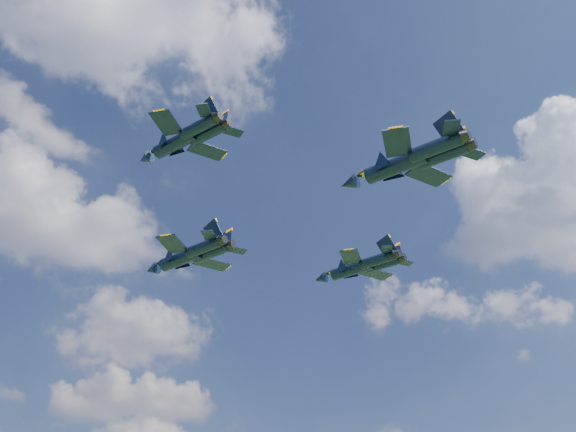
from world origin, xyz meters
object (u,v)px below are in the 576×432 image
Objects in this scene: jet_left at (173,144)px; jet_right at (349,270)px; jet_slot at (392,167)px; jet_lead at (179,259)px.

jet_left is 41.48m from jet_right.
jet_left is 0.75× the size of jet_slot.
jet_right is at bearing 41.77° from jet_slot.
jet_lead is 26.84m from jet_right.
jet_slot is (25.85, -2.73, 1.88)m from jet_left.
jet_left is 26.06m from jet_slot.
jet_right is at bearing 4.62° from jet_left.
jet_lead is 1.04× the size of jet_right.
jet_left is at bearing 142.01° from jet_slot.
jet_slot is at bearing -137.45° from jet_right.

